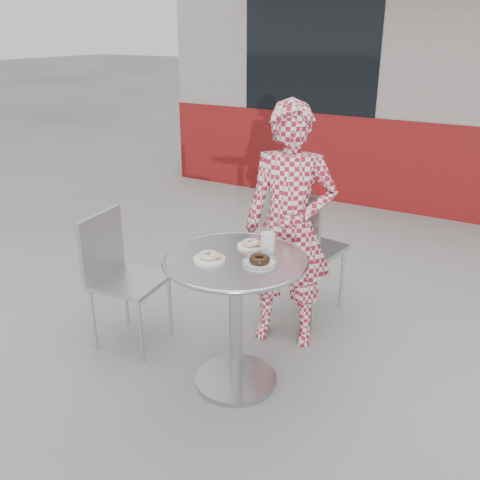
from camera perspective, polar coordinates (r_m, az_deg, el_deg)
The scene contains 10 objects.
ground at distance 3.18m, azimuth -0.32°, elevation -15.20°, with size 60.00×60.00×0.00m, color #A6A39E.
storefront at distance 7.86m, azimuth 21.87°, elevation 17.17°, with size 6.02×4.55×3.00m.
bistro_table at distance 2.89m, azimuth -0.47°, elevation -5.40°, with size 0.78×0.78×0.78m.
chair_far at distance 3.79m, azimuth 6.78°, elevation -3.67°, with size 0.51×0.52×0.95m.
chair_left at distance 3.50m, azimuth -11.62°, elevation -6.81°, with size 0.46×0.45×0.85m.
seated_person at distance 3.29m, azimuth 5.29°, elevation 1.32°, with size 0.56×0.37×1.54m, color maroon.
plate_far at distance 2.95m, azimuth 1.23°, elevation -0.46°, with size 0.15×0.15×0.04m.
plate_near at distance 2.78m, azimuth -3.24°, elevation -1.81°, with size 0.17×0.17×0.04m.
plate_checker at distance 2.73m, azimuth 2.09°, elevation -2.33°, with size 0.19×0.19×0.05m.
milk_cup at distance 2.87m, azimuth 2.99°, elevation -0.16°, with size 0.08×0.08×0.13m.
Camera 1 is at (1.30, -2.18, 1.91)m, focal length 40.00 mm.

